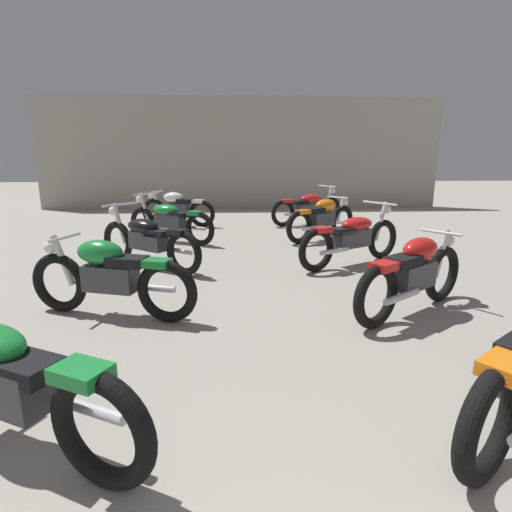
# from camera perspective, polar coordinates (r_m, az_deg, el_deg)

# --- Properties ---
(back_wall) EXTENTS (13.26, 0.24, 3.60)m
(back_wall) POSITION_cam_1_polar(r_m,az_deg,el_deg) (13.83, -2.08, 14.19)
(back_wall) COLOR #9E998E
(back_wall) RESTS_ON ground
(motorcycle_left_row_2) EXTENTS (1.92, 0.72, 0.88)m
(motorcycle_left_row_2) POSITION_cam_1_polar(r_m,az_deg,el_deg) (4.61, -19.90, -2.64)
(motorcycle_left_row_2) COLOR black
(motorcycle_left_row_2) RESTS_ON ground
(motorcycle_left_row_3) EXTENTS (1.79, 1.40, 0.97)m
(motorcycle_left_row_3) POSITION_cam_1_polar(r_m,az_deg,el_deg) (6.51, -14.99, 2.28)
(motorcycle_left_row_3) COLOR black
(motorcycle_left_row_3) RESTS_ON ground
(motorcycle_left_row_4) EXTENTS (1.89, 1.26, 0.97)m
(motorcycle_left_row_4) POSITION_cam_1_polar(r_m,az_deg,el_deg) (8.43, -12.08, 4.98)
(motorcycle_left_row_4) COLOR black
(motorcycle_left_row_4) RESTS_ON ground
(motorcycle_left_row_5) EXTENTS (1.91, 0.74, 0.88)m
(motorcycle_left_row_5) POSITION_cam_1_polar(r_m,az_deg,el_deg) (10.38, -11.03, 6.67)
(motorcycle_left_row_5) COLOR black
(motorcycle_left_row_5) RESTS_ON ground
(motorcycle_right_row_2) EXTENTS (1.67, 1.23, 0.88)m
(motorcycle_right_row_2) POSITION_cam_1_polar(r_m,az_deg,el_deg) (4.75, 21.31, -2.28)
(motorcycle_right_row_2) COLOR black
(motorcycle_right_row_2) RESTS_ON ground
(motorcycle_right_row_3) EXTENTS (1.92, 1.22, 0.97)m
(motorcycle_right_row_3) POSITION_cam_1_polar(r_m,az_deg,el_deg) (6.64, 13.43, 2.60)
(motorcycle_right_row_3) COLOR black
(motorcycle_right_row_3) RESTS_ON ground
(motorcycle_right_row_4) EXTENTS (1.67, 1.23, 0.88)m
(motorcycle_right_row_4) POSITION_cam_1_polar(r_m,az_deg,el_deg) (8.58, 9.31, 5.30)
(motorcycle_right_row_4) COLOR black
(motorcycle_right_row_4) RESTS_ON ground
(motorcycle_right_row_5) EXTENTS (1.99, 1.12, 0.97)m
(motorcycle_right_row_5) POSITION_cam_1_polar(r_m,az_deg,el_deg) (10.55, 7.33, 6.88)
(motorcycle_right_row_5) COLOR black
(motorcycle_right_row_5) RESTS_ON ground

